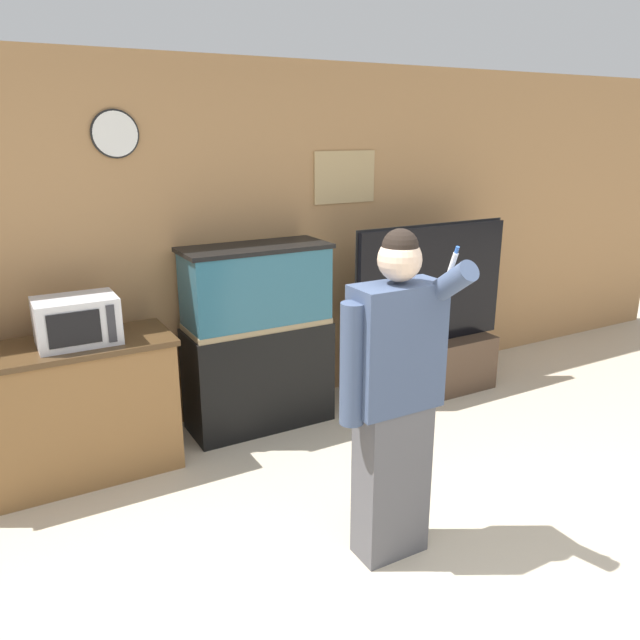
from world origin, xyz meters
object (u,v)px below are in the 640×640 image
Objects in this scene: counter_island at (64,413)px; microwave at (77,321)px; tv_on_stand at (429,347)px; aquarium_on_stand at (258,338)px; person_standing at (393,396)px.

microwave is at bearing -7.85° from counter_island.
counter_island is 2.80m from tv_on_stand.
counter_island is 0.96× the size of tv_on_stand.
tv_on_stand reaches higher than microwave.
microwave is at bearing 178.92° from tv_on_stand.
aquarium_on_stand is 1.48m from tv_on_stand.
counter_island is at bearing 130.04° from person_standing.
microwave is 0.35× the size of aquarium_on_stand.
microwave reaches higher than counter_island.
aquarium_on_stand is (1.36, 0.10, 0.23)m from counter_island.
person_standing is (-1.47, -1.52, 0.47)m from tv_on_stand.
counter_island is 0.81× the size of person_standing.
person_standing is at bearing -134.00° from tv_on_stand.
tv_on_stand reaches higher than aquarium_on_stand.
microwave is 0.33× the size of tv_on_stand.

